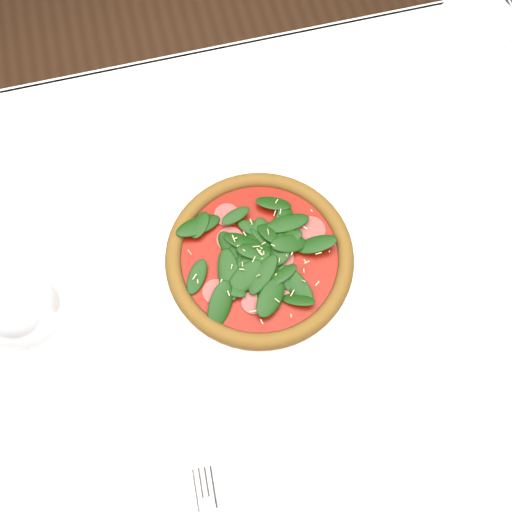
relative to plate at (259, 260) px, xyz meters
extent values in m
plane|color=brown|center=(-0.06, -0.01, -0.76)|extent=(6.00, 6.00, 0.00)
cube|color=silver|center=(-0.06, -0.01, -0.03)|extent=(1.20, 0.80, 0.04)
cylinder|color=#482C1D|center=(0.48, 0.33, -0.40)|extent=(0.06, 0.06, 0.71)
cube|color=silver|center=(-0.06, 0.39, -0.12)|extent=(1.20, 0.01, 0.22)
cylinder|color=white|center=(0.00, 0.00, 0.00)|extent=(0.31, 0.31, 0.01)
torus|color=white|center=(0.00, 0.00, 0.00)|extent=(0.31, 0.31, 0.01)
cylinder|color=#A06026|center=(0.00, 0.00, 0.01)|extent=(0.34, 0.34, 0.01)
torus|color=#AD7728|center=(0.00, 0.00, 0.02)|extent=(0.35, 0.35, 0.02)
cylinder|color=#810A04|center=(0.00, 0.00, 0.02)|extent=(0.29, 0.29, 0.00)
cylinder|color=#964A3C|center=(0.00, 0.00, 0.02)|extent=(0.25, 0.25, 0.00)
ellipsoid|color=#13380A|center=(0.00, 0.00, 0.03)|extent=(0.28, 0.28, 0.02)
cylinder|color=beige|center=(0.00, 0.00, 0.03)|extent=(0.25, 0.25, 0.00)
cylinder|color=white|center=(-0.28, -0.05, 0.00)|extent=(0.08, 0.08, 0.00)
cylinder|color=white|center=(-0.28, -0.05, 0.05)|extent=(0.01, 0.01, 0.11)
ellipsoid|color=white|center=(-0.28, -0.05, 0.16)|extent=(0.09, 0.09, 0.12)
cube|color=silver|center=(-0.14, -0.27, 0.01)|extent=(0.03, 0.05, 0.00)
cylinder|color=white|center=(0.47, 0.33, 0.00)|extent=(0.13, 0.13, 0.01)
torus|color=white|center=(0.47, 0.33, 0.00)|extent=(0.13, 0.13, 0.01)
camera|label=1|loc=(-0.08, -0.28, 0.75)|focal=40.00mm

